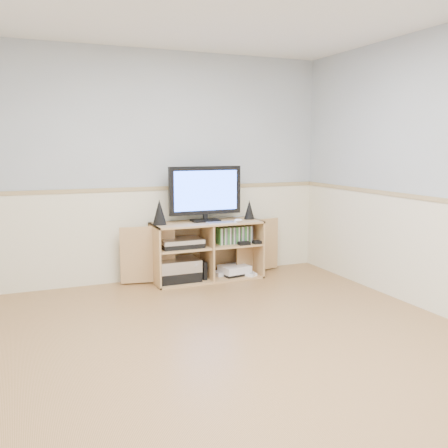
{
  "coord_description": "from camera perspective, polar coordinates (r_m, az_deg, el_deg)",
  "views": [
    {
      "loc": [
        -1.4,
        -3.11,
        1.49
      ],
      "look_at": [
        0.4,
        1.2,
        0.75
      ],
      "focal_mm": 40.0,
      "sensor_mm": 36.0,
      "label": 1
    }
  ],
  "objects": [
    {
      "name": "speaker_left",
      "position": [
        5.35,
        -7.39,
        1.38
      ],
      "size": [
        0.15,
        0.15,
        0.27
      ],
      "primitive_type": "cone",
      "color": "black",
      "rests_on": "media_cabinet"
    },
    {
      "name": "wall_outlet",
      "position": [
        5.92,
        1.56,
        0.36
      ],
      "size": [
        0.12,
        0.03,
        0.12
      ],
      "primitive_type": "cube",
      "color": "white",
      "rests_on": "wall_back"
    },
    {
      "name": "mouse",
      "position": [
        5.5,
        1.65,
        0.41
      ],
      "size": [
        0.1,
        0.07,
        0.04
      ],
      "primitive_type": "ellipsoid",
      "rotation": [
        0.0,
        0.0,
        -0.04
      ],
      "color": "white",
      "rests_on": "media_cabinet"
    },
    {
      "name": "game_cases",
      "position": [
        5.64,
        1.2,
        -1.25
      ],
      "size": [
        0.4,
        0.14,
        0.19
      ],
      "primitive_type": "cube",
      "color": "#3F8C3F",
      "rests_on": "media_cabinet"
    },
    {
      "name": "av_components",
      "position": [
        5.49,
        -5.14,
        -4.42
      ],
      "size": [
        0.53,
        0.34,
        0.47
      ],
      "color": "black",
      "rests_on": "media_cabinet"
    },
    {
      "name": "room",
      "position": [
        3.51,
        -0.08,
        4.52
      ],
      "size": [
        4.04,
        4.54,
        2.54
      ],
      "color": "#AB794C",
      "rests_on": "ground"
    },
    {
      "name": "keyboard",
      "position": [
        5.43,
        -0.31,
        0.16
      ],
      "size": [
        0.33,
        0.15,
        0.01
      ],
      "primitive_type": "cube",
      "rotation": [
        0.0,
        0.0,
        -0.07
      ],
      "color": "silver",
      "rests_on": "media_cabinet"
    },
    {
      "name": "speaker_right",
      "position": [
        5.72,
        2.9,
        1.66
      ],
      "size": [
        0.12,
        0.12,
        0.22
      ],
      "primitive_type": "cone",
      "color": "black",
      "rests_on": "media_cabinet"
    },
    {
      "name": "media_cabinet",
      "position": [
        5.62,
        -2.14,
        -2.89
      ],
      "size": [
        1.9,
        0.46,
        0.65
      ],
      "color": "tan",
      "rests_on": "floor"
    },
    {
      "name": "game_consoles",
      "position": [
        5.73,
        1.06,
        -5.33
      ],
      "size": [
        0.46,
        0.31,
        0.11
      ],
      "color": "white",
      "rests_on": "media_cabinet"
    },
    {
      "name": "monitor",
      "position": [
        5.52,
        -2.16,
        3.69
      ],
      "size": [
        0.83,
        0.18,
        0.61
      ],
      "color": "black",
      "rests_on": "media_cabinet"
    }
  ]
}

